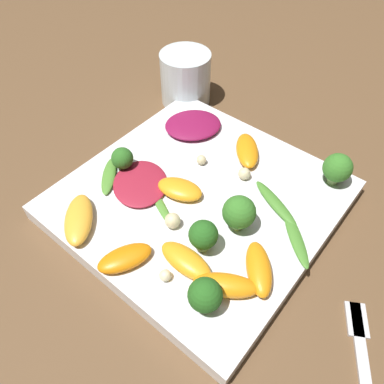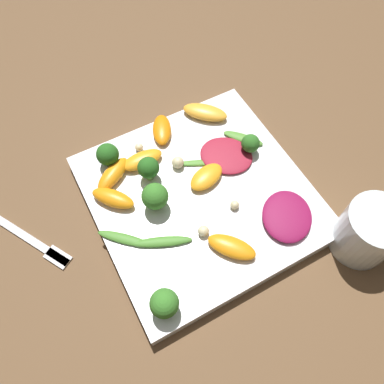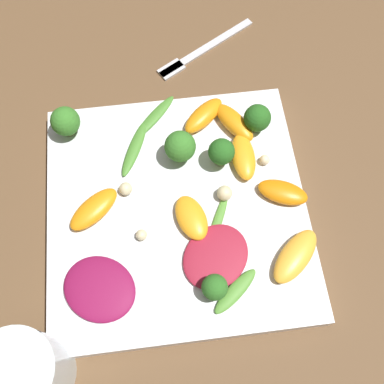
# 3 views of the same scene
# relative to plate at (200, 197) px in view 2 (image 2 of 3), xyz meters

# --- Properties ---
(ground_plane) EXTENTS (2.40, 2.40, 0.00)m
(ground_plane) POSITION_rel_plate_xyz_m (0.00, 0.00, -0.01)
(ground_plane) COLOR brown
(plate) EXTENTS (0.31, 0.31, 0.02)m
(plate) POSITION_rel_plate_xyz_m (0.00, 0.00, 0.00)
(plate) COLOR white
(plate) RESTS_ON ground_plane
(drinking_glass) EXTENTS (0.08, 0.08, 0.08)m
(drinking_glass) POSITION_rel_plate_xyz_m (0.16, -0.17, 0.03)
(drinking_glass) COLOR silver
(drinking_glass) RESTS_ON ground_plane
(fork) EXTENTS (0.10, 0.15, 0.01)m
(fork) POSITION_rel_plate_xyz_m (-0.24, 0.05, -0.01)
(fork) COLOR silver
(fork) RESTS_ON ground_plane
(radicchio_leaf_0) EXTENTS (0.11, 0.11, 0.01)m
(radicchio_leaf_0) POSITION_rel_plate_xyz_m (0.09, -0.09, 0.02)
(radicchio_leaf_0) COLOR maroon
(radicchio_leaf_0) RESTS_ON plate
(radicchio_leaf_1) EXTENTS (0.11, 0.11, 0.01)m
(radicchio_leaf_1) POSITION_rel_plate_xyz_m (0.07, 0.04, 0.02)
(radicchio_leaf_1) COLOR maroon
(radicchio_leaf_1) RESTS_ON plate
(orange_segment_0) EXTENTS (0.05, 0.07, 0.02)m
(orange_segment_0) POSITION_rel_plate_xyz_m (0.00, 0.13, 0.02)
(orange_segment_0) COLOR orange
(orange_segment_0) RESTS_ON plate
(orange_segment_1) EXTENTS (0.07, 0.07, 0.02)m
(orange_segment_1) POSITION_rel_plate_xyz_m (-0.01, -0.10, 0.02)
(orange_segment_1) COLOR orange
(orange_segment_1) RESTS_ON plate
(orange_segment_2) EXTENTS (0.08, 0.07, 0.02)m
(orange_segment_2) POSITION_rel_plate_xyz_m (0.08, 0.12, 0.02)
(orange_segment_2) COLOR #FCAD33
(orange_segment_2) RESTS_ON plate
(orange_segment_3) EXTENTS (0.07, 0.06, 0.02)m
(orange_segment_3) POSITION_rel_plate_xyz_m (-0.10, 0.08, 0.02)
(orange_segment_3) COLOR orange
(orange_segment_3) RESTS_ON plate
(orange_segment_4) EXTENTS (0.06, 0.05, 0.02)m
(orange_segment_4) POSITION_rel_plate_xyz_m (0.02, 0.02, 0.02)
(orange_segment_4) COLOR orange
(orange_segment_4) RESTS_ON plate
(orange_segment_5) EXTENTS (0.06, 0.03, 0.02)m
(orange_segment_5) POSITION_rel_plate_xyz_m (-0.05, 0.09, 0.02)
(orange_segment_5) COLOR orange
(orange_segment_5) RESTS_ON plate
(orange_segment_6) EXTENTS (0.06, 0.07, 0.02)m
(orange_segment_6) POSITION_rel_plate_xyz_m (-0.12, 0.05, 0.02)
(orange_segment_6) COLOR orange
(orange_segment_6) RESTS_ON plate
(broccoli_floret_0) EXTENTS (0.03, 0.03, 0.03)m
(broccoli_floret_0) POSITION_rel_plate_xyz_m (0.10, 0.03, 0.03)
(broccoli_floret_0) COLOR #84AD5B
(broccoli_floret_0) RESTS_ON plate
(broccoli_floret_1) EXTENTS (0.04, 0.04, 0.05)m
(broccoli_floret_1) POSITION_rel_plate_xyz_m (-0.07, 0.01, 0.04)
(broccoli_floret_1) COLOR #84AD5B
(broccoli_floret_1) RESTS_ON plate
(broccoli_floret_2) EXTENTS (0.03, 0.03, 0.04)m
(broccoli_floret_2) POSITION_rel_plate_xyz_m (-0.05, 0.06, 0.04)
(broccoli_floret_2) COLOR #7A9E51
(broccoli_floret_2) RESTS_ON plate
(broccoli_floret_3) EXTENTS (0.03, 0.03, 0.04)m
(broccoli_floret_3) POSITION_rel_plate_xyz_m (-0.10, 0.11, 0.03)
(broccoli_floret_3) COLOR #7A9E51
(broccoli_floret_3) RESTS_ON plate
(broccoli_floret_4) EXTENTS (0.04, 0.04, 0.04)m
(broccoli_floret_4) POSITION_rel_plate_xyz_m (-0.12, -0.12, 0.04)
(broccoli_floret_4) COLOR #7A9E51
(broccoli_floret_4) RESTS_ON plate
(arugula_sprig_0) EXTENTS (0.07, 0.07, 0.01)m
(arugula_sprig_0) POSITION_rel_plate_xyz_m (-0.13, -0.02, 0.02)
(arugula_sprig_0) COLOR #47842D
(arugula_sprig_0) RESTS_ON plate
(arugula_sprig_1) EXTENTS (0.05, 0.06, 0.01)m
(arugula_sprig_1) POSITION_rel_plate_xyz_m (0.11, 0.05, 0.02)
(arugula_sprig_1) COLOR #518E33
(arugula_sprig_1) RESTS_ON plate
(arugula_sprig_2) EXTENTS (0.08, 0.05, 0.01)m
(arugula_sprig_2) POSITION_rel_plate_xyz_m (-0.08, -0.04, 0.02)
(arugula_sprig_2) COLOR #47842D
(arugula_sprig_2) RESTS_ON plate
(arugula_sprig_3) EXTENTS (0.08, 0.04, 0.00)m
(arugula_sprig_3) POSITION_rel_plate_xyz_m (0.03, 0.05, 0.01)
(arugula_sprig_3) COLOR #518E33
(arugula_sprig_3) RESTS_ON plate
(macadamia_nut_0) EXTENTS (0.01, 0.01, 0.01)m
(macadamia_nut_0) POSITION_rel_plate_xyz_m (-0.05, 0.11, 0.02)
(macadamia_nut_0) COLOR beige
(macadamia_nut_0) RESTS_ON plate
(macadamia_nut_1) EXTENTS (0.02, 0.02, 0.02)m
(macadamia_nut_1) POSITION_rel_plate_xyz_m (-0.01, 0.06, 0.02)
(macadamia_nut_1) COLOR beige
(macadamia_nut_1) RESTS_ON plate
(macadamia_nut_2) EXTENTS (0.01, 0.01, 0.01)m
(macadamia_nut_2) POSITION_rel_plate_xyz_m (0.03, -0.04, 0.02)
(macadamia_nut_2) COLOR beige
(macadamia_nut_2) RESTS_ON plate
(macadamia_nut_3) EXTENTS (0.02, 0.02, 0.02)m
(macadamia_nut_3) POSITION_rel_plate_xyz_m (-0.03, -0.06, 0.02)
(macadamia_nut_3) COLOR beige
(macadamia_nut_3) RESTS_ON plate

